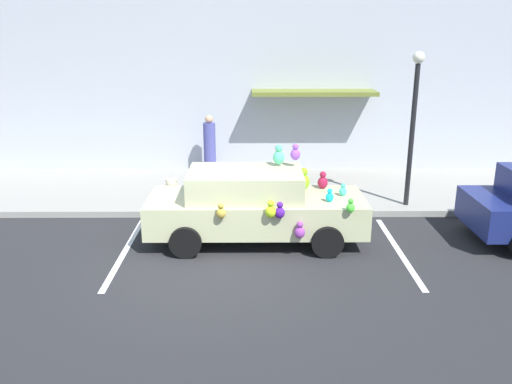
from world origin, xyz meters
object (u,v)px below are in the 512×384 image
Objects in this scene: pedestrian_near_shopfront at (210,148)px; street_lamp_post at (414,113)px; plush_covered_car at (254,205)px; teddy_bear_on_sidewalk at (172,193)px.

street_lamp_post is at bearing -28.95° from pedestrian_near_shopfront.
teddy_bear_on_sidewalk is (-2.00, 1.85, -0.32)m from plush_covered_car.
street_lamp_post is (3.78, 1.94, 1.63)m from plush_covered_car.
plush_covered_car reaches higher than teddy_bear_on_sidewalk.
pedestrian_near_shopfront is (-1.29, 4.75, 0.18)m from plush_covered_car.
street_lamp_post is (5.78, 0.10, 1.94)m from teddy_bear_on_sidewalk.
pedestrian_near_shopfront reaches higher than teddy_bear_on_sidewalk.
street_lamp_post reaches higher than pedestrian_near_shopfront.
street_lamp_post reaches higher than teddy_bear_on_sidewalk.
plush_covered_car is 2.52× the size of pedestrian_near_shopfront.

